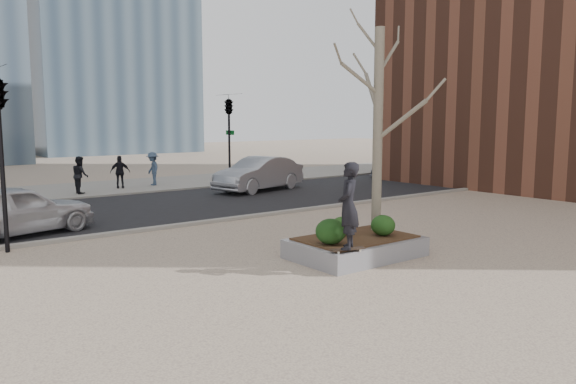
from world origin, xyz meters
TOP-DOWN VIEW (x-y plane):
  - ground at (0.00, 0.00)m, footprint 120.00×120.00m
  - street at (0.00, 10.00)m, footprint 60.00×8.00m
  - far_sidewalk at (0.00, 17.00)m, footprint 60.00×6.00m
  - planter at (1.00, 0.00)m, footprint 3.00×2.00m
  - planter_mulch at (1.00, 0.00)m, footprint 2.70×1.70m
  - sycamore_tree at (2.00, 0.30)m, footprint 2.80×2.80m
  - shrub_left at (-0.01, -0.23)m, footprint 0.68×0.68m
  - shrub_middle at (0.89, 0.37)m, footprint 0.52×0.52m
  - shrub_right at (1.62, -0.29)m, footprint 0.59×0.59m
  - skateboard at (-0.10, -0.88)m, footprint 0.81×0.40m
  - skateboarder at (-0.10, -0.88)m, footprint 0.80×0.78m
  - police_car at (-4.87, 7.54)m, footprint 4.53×2.70m
  - car_silver at (6.23, 11.61)m, footprint 4.93×2.76m
  - car_third at (16.19, 11.63)m, footprint 4.34×2.25m
  - pedestrian_a at (-0.59, 15.53)m, footprint 0.67×0.84m
  - pedestrian_b at (3.23, 16.48)m, footprint 0.74×1.13m
  - pedestrian_c at (1.49, 16.27)m, footprint 0.98×0.69m
  - traffic_light_near at (-5.50, 5.60)m, footprint 0.60×2.48m
  - traffic_light_far at (6.50, 14.60)m, footprint 0.60×2.48m

SIDE VIEW (x-z plane):
  - ground at x=0.00m, z-range 0.00..0.00m
  - street at x=0.00m, z-range 0.00..0.02m
  - far_sidewalk at x=0.00m, z-range 0.00..0.02m
  - planter at x=1.00m, z-range 0.00..0.45m
  - planter_mulch at x=1.00m, z-range 0.45..0.49m
  - skateboard at x=-0.10m, z-range 0.45..0.53m
  - car_third at x=16.19m, z-range 0.02..1.22m
  - shrub_middle at x=0.89m, z-range 0.49..0.93m
  - shrub_right at x=1.62m, z-range 0.49..0.99m
  - police_car at x=-4.87m, z-range 0.02..1.47m
  - shrub_left at x=-0.01m, z-range 0.49..1.07m
  - car_silver at x=6.23m, z-range 0.02..1.56m
  - pedestrian_c at x=1.49m, z-range 0.02..1.57m
  - pedestrian_a at x=-0.59m, z-range 0.02..1.67m
  - pedestrian_b at x=3.23m, z-range 0.02..1.67m
  - skateboarder at x=-0.10m, z-range 0.52..2.38m
  - traffic_light_near at x=-5.50m, z-range 0.00..4.50m
  - traffic_light_far at x=6.50m, z-range 0.00..4.50m
  - sycamore_tree at x=2.00m, z-range 0.49..7.09m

